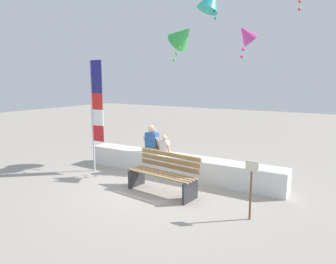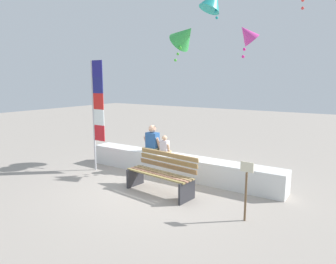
{
  "view_description": "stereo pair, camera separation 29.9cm",
  "coord_description": "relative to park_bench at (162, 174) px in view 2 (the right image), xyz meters",
  "views": [
    {
      "loc": [
        3.74,
        -5.83,
        2.5
      ],
      "look_at": [
        -0.31,
        0.92,
        1.16
      ],
      "focal_mm": 32.23,
      "sensor_mm": 36.0,
      "label": 1
    },
    {
      "loc": [
        4.0,
        -5.67,
        2.5
      ],
      "look_at": [
        -0.31,
        0.92,
        1.16
      ],
      "focal_mm": 32.23,
      "sensor_mm": 36.0,
      "label": 2
    }
  ],
  "objects": [
    {
      "name": "kite_magenta",
      "position": [
        1.03,
        2.34,
        3.25
      ],
      "size": [
        0.76,
        0.7,
        0.89
      ],
      "color": "#DB3D9E"
    },
    {
      "name": "kite_teal",
      "position": [
        -0.18,
        2.87,
        4.34
      ],
      "size": [
        1.0,
        1.02,
        0.97
      ],
      "color": "teal"
    },
    {
      "name": "flag_banner",
      "position": [
        -2.42,
        0.41,
        1.37
      ],
      "size": [
        0.42,
        0.05,
        3.04
      ],
      "color": "#B7B7BC",
      "rests_on": "ground"
    },
    {
      "name": "sign_post",
      "position": [
        2.06,
        -0.35,
        0.24
      ],
      "size": [
        0.24,
        0.04,
        1.09
      ],
      "color": "brown",
      "rests_on": "ground"
    },
    {
      "name": "person_adult",
      "position": [
        -1.12,
        1.19,
        0.43
      ],
      "size": [
        0.49,
        0.36,
        0.75
      ],
      "color": "tan",
      "rests_on": "seawall_ledge"
    },
    {
      "name": "ground_plane",
      "position": [
        -0.3,
        0.28,
        -0.42
      ],
      "size": [
        40.0,
        40.0,
        0.0
      ],
      "primitive_type": "plane",
      "color": "gray"
    },
    {
      "name": "seawall_ledge",
      "position": [
        -0.3,
        1.2,
        -0.14
      ],
      "size": [
        5.56,
        0.56,
        0.56
      ],
      "primitive_type": "cube",
      "color": "silver",
      "rests_on": "ground"
    },
    {
      "name": "person_child",
      "position": [
        -0.72,
        1.19,
        0.34
      ],
      "size": [
        0.33,
        0.24,
        0.5
      ],
      "color": "tan",
      "rests_on": "seawall_ledge"
    },
    {
      "name": "kite_green",
      "position": [
        -0.88,
        2.52,
        3.38
      ],
      "size": [
        1.03,
        0.87,
        1.22
      ],
      "color": "green"
    },
    {
      "name": "park_bench",
      "position": [
        0.0,
        0.0,
        0.0
      ],
      "size": [
        1.71,
        0.79,
        0.88
      ],
      "color": "olive",
      "rests_on": "ground"
    }
  ]
}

